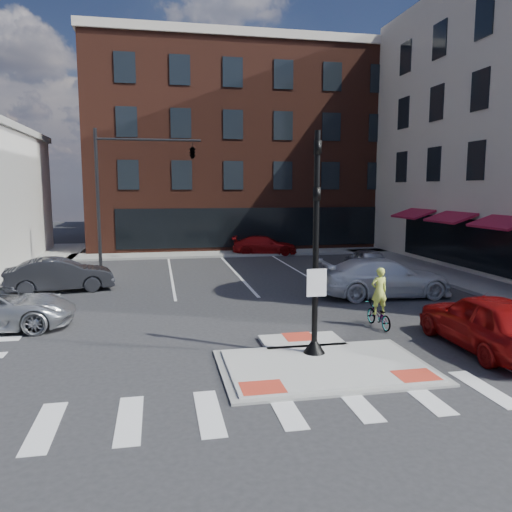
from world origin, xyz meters
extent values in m
plane|color=#28282B|center=(0.00, 0.00, 0.00)|extent=(120.00, 120.00, 0.00)
cube|color=gray|center=(0.00, -0.50, 0.03)|extent=(5.40, 3.60, 0.06)
cube|color=#A8A8A3|center=(0.00, -0.50, 0.06)|extent=(5.00, 3.20, 0.12)
cube|color=#A8A8A3|center=(0.00, 1.60, 0.06)|extent=(2.40, 1.40, 0.12)
cube|color=red|center=(-1.90, -1.70, 0.12)|extent=(1.00, 0.80, 0.01)
cube|color=red|center=(1.90, -1.70, 0.12)|extent=(1.00, 0.80, 0.01)
cube|color=red|center=(0.00, 1.90, 0.12)|extent=(0.90, 0.90, 0.01)
cube|color=gray|center=(-11.00, 20.00, 0.07)|extent=(3.00, 20.00, 0.15)
cube|color=gray|center=(10.80, 10.00, 0.07)|extent=(3.00, 24.00, 0.15)
cube|color=gray|center=(3.00, 22.00, 0.07)|extent=(26.00, 3.00, 0.15)
cube|color=#492116|center=(3.00, 32.00, 7.50)|extent=(24.00, 18.00, 15.00)
cube|color=beige|center=(3.00, 32.00, 15.20)|extent=(24.40, 18.40, 0.60)
cube|color=black|center=(3.00, 23.00, 1.80)|extent=(20.00, 0.12, 2.80)
cube|color=black|center=(12.00, 10.00, 1.70)|extent=(0.12, 16.00, 2.60)
cube|color=#AD1738|center=(11.30, 10.00, 3.05)|extent=(1.46, 3.00, 0.58)
cube|color=#AD1738|center=(11.30, 16.00, 3.05)|extent=(1.46, 3.00, 0.58)
cube|color=slate|center=(-4.00, 52.00, 5.00)|extent=(10.00, 12.00, 10.00)
cube|color=brown|center=(9.00, 54.00, 6.00)|extent=(12.00, 12.00, 12.00)
cone|color=black|center=(0.00, 0.40, 0.34)|extent=(0.60, 0.60, 0.45)
cylinder|color=black|center=(0.00, 0.40, 3.20)|extent=(0.16, 0.16, 5.80)
cube|color=white|center=(0.00, 0.28, 2.10)|extent=(0.55, 0.04, 0.75)
imported|color=black|center=(0.00, 0.40, 5.30)|extent=(0.18, 0.22, 1.10)
imported|color=black|center=(0.00, 0.40, 4.10)|extent=(0.18, 0.22, 1.10)
cylinder|color=black|center=(-7.50, 18.00, 4.00)|extent=(0.20, 0.20, 8.00)
cylinder|color=black|center=(-4.50, 18.00, 7.40)|extent=(6.00, 0.14, 0.14)
imported|color=black|center=(-2.00, 18.00, 6.80)|extent=(0.48, 2.24, 0.90)
imported|color=#9C0F0E|center=(5.02, 0.00, 0.84)|extent=(2.08, 4.95, 1.67)
imported|color=silver|center=(5.30, 7.19, 0.82)|extent=(5.76, 2.54, 1.64)
imported|color=#27282C|center=(-8.50, 11.00, 0.76)|extent=(4.82, 2.42, 1.52)
imported|color=#AEAFB5|center=(7.03, 13.00, 0.68)|extent=(1.94, 4.11, 1.36)
imported|color=#990D0E|center=(3.15, 21.50, 0.65)|extent=(4.76, 2.68, 1.30)
imported|color=#3F3F44|center=(3.00, 2.80, 0.41)|extent=(0.63, 1.59, 0.82)
imported|color=#CADE4E|center=(3.00, 2.80, 1.23)|extent=(0.59, 0.41, 1.57)
camera|label=1|loc=(-4.14, -12.28, 4.62)|focal=35.00mm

